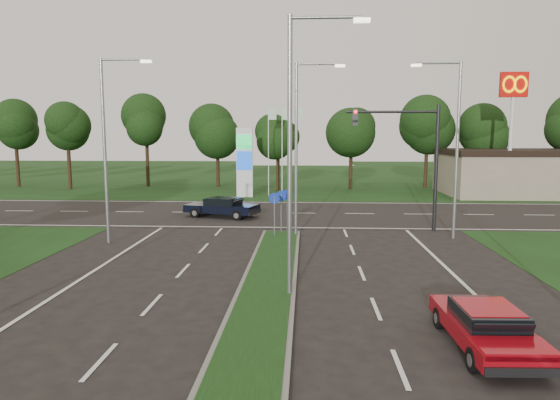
{
  "coord_description": "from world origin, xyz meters",
  "views": [
    {
      "loc": [
        1.33,
        -9.93,
        5.29
      ],
      "look_at": [
        0.06,
        14.07,
        2.2
      ],
      "focal_mm": 32.0,
      "sensor_mm": 36.0,
      "label": 1
    }
  ],
  "objects": [
    {
      "name": "median_kerb",
      "position": [
        0.0,
        4.0,
        0.06
      ],
      "size": [
        2.0,
        26.0,
        0.12
      ],
      "primitive_type": "cube",
      "color": "slate",
      "rests_on": "ground"
    },
    {
      "name": "streetlight_right_far",
      "position": [
        8.8,
        16.0,
        5.08
      ],
      "size": [
        2.53,
        0.22,
        9.0
      ],
      "rotation": [
        0.0,
        0.0,
        3.14
      ],
      "color": "gray",
      "rests_on": "ground"
    },
    {
      "name": "mcdonalds_sign",
      "position": [
        18.0,
        31.97,
        7.99
      ],
      "size": [
        2.2,
        0.47,
        10.4
      ],
      "color": "silver",
      "rests_on": "ground"
    },
    {
      "name": "median_signs",
      "position": [
        0.0,
        16.4,
        1.71
      ],
      "size": [
        1.16,
        1.76,
        2.38
      ],
      "color": "gray",
      "rests_on": "ground"
    },
    {
      "name": "ground",
      "position": [
        0.0,
        0.0,
        0.0
      ],
      "size": [
        160.0,
        160.0,
        0.0
      ],
      "primitive_type": "plane",
      "color": "black",
      "rests_on": "ground"
    },
    {
      "name": "streetlight_median_far",
      "position": [
        1.0,
        16.0,
        5.08
      ],
      "size": [
        2.53,
        0.22,
        9.0
      ],
      "color": "gray",
      "rests_on": "ground"
    },
    {
      "name": "red_sedan",
      "position": [
        5.83,
        2.23,
        0.6
      ],
      "size": [
        1.81,
        4.14,
        1.13
      ],
      "rotation": [
        0.0,
        0.0,
        0.03
      ],
      "color": "#A00813",
      "rests_on": "ground"
    },
    {
      "name": "streetlight_left_far",
      "position": [
        -8.3,
        14.0,
        5.08
      ],
      "size": [
        2.53,
        0.22,
        9.0
      ],
      "color": "gray",
      "rests_on": "ground"
    },
    {
      "name": "gas_pylon",
      "position": [
        -3.79,
        33.05,
        3.2
      ],
      "size": [
        5.8,
        1.26,
        8.0
      ],
      "color": "silver",
      "rests_on": "ground"
    },
    {
      "name": "streetlight_median_near",
      "position": [
        1.0,
        6.0,
        5.08
      ],
      "size": [
        2.53,
        0.22,
        9.0
      ],
      "color": "gray",
      "rests_on": "ground"
    },
    {
      "name": "treeline_far",
      "position": [
        0.1,
        39.93,
        6.83
      ],
      "size": [
        6.0,
        6.0,
        9.9
      ],
      "color": "black",
      "rests_on": "ground"
    },
    {
      "name": "traffic_signal",
      "position": [
        7.19,
        18.0,
        4.65
      ],
      "size": [
        5.1,
        0.42,
        7.0
      ],
      "color": "black",
      "rests_on": "ground"
    },
    {
      "name": "cross_road",
      "position": [
        0.0,
        24.0,
        0.0
      ],
      "size": [
        160.0,
        12.0,
        0.02
      ],
      "primitive_type": "cube",
      "color": "black",
      "rests_on": "ground"
    },
    {
      "name": "verge_far",
      "position": [
        0.0,
        55.0,
        0.0
      ],
      "size": [
        160.0,
        50.0,
        0.02
      ],
      "primitive_type": "cube",
      "color": "black",
      "rests_on": "ground"
    },
    {
      "name": "commercial_building",
      "position": [
        22.0,
        36.0,
        2.0
      ],
      "size": [
        16.0,
        9.0,
        4.0
      ],
      "primitive_type": "cube",
      "color": "gray",
      "rests_on": "ground"
    },
    {
      "name": "navy_sedan",
      "position": [
        -4.15,
        22.11,
        0.69
      ],
      "size": [
        5.03,
        3.23,
        1.29
      ],
      "rotation": [
        0.0,
        0.0,
        1.26
      ],
      "color": "black",
      "rests_on": "ground"
    }
  ]
}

